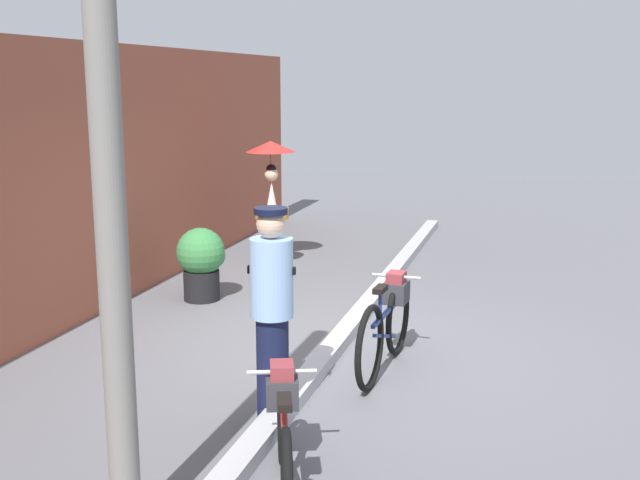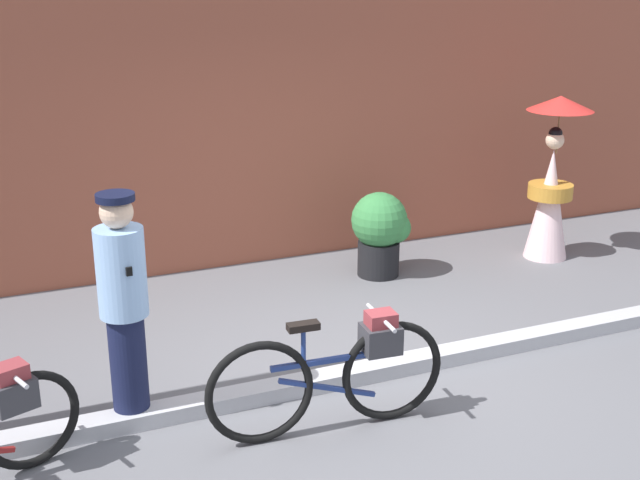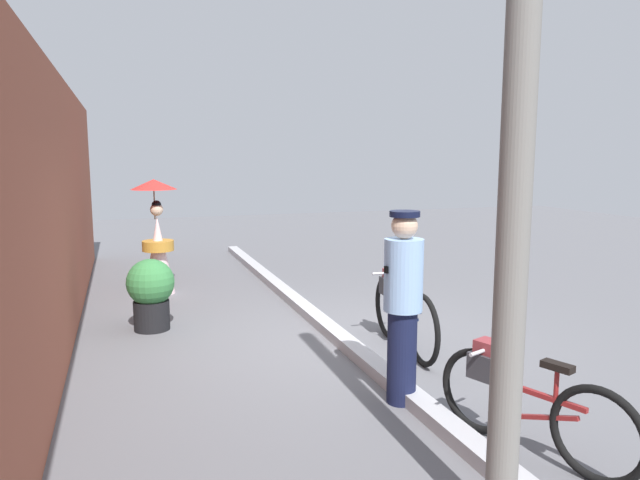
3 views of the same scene
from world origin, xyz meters
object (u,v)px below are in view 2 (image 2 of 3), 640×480
at_px(person_with_parasol, 552,182).
at_px(potted_plant_by_door, 381,230).
at_px(person_officer, 124,305).
at_px(bicycle_far_side, 337,372).

bearing_deg(person_with_parasol, potted_plant_by_door, 174.18).
relative_size(person_officer, person_with_parasol, 0.94).
distance_m(person_officer, potted_plant_by_door, 3.62).
height_order(bicycle_far_side, person_officer, person_officer).
bearing_deg(person_officer, bicycle_far_side, -26.65).
distance_m(bicycle_far_side, potted_plant_by_door, 3.13).
bearing_deg(potted_plant_by_door, person_with_parasol, -5.82).
bearing_deg(bicycle_far_side, person_officer, 153.35).
relative_size(bicycle_far_side, person_officer, 1.02).
relative_size(bicycle_far_side, person_with_parasol, 0.96).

